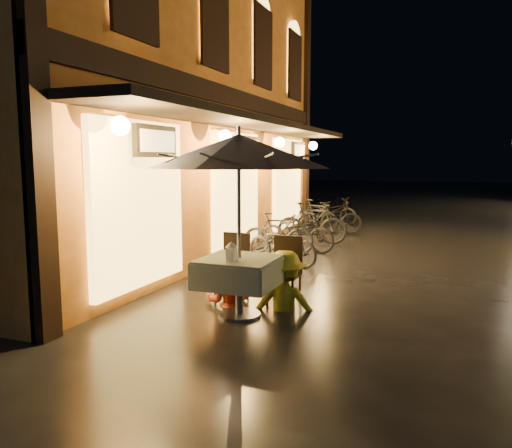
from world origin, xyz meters
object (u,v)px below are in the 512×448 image
at_px(person_orange, 229,253).
at_px(cafe_table, 239,272).
at_px(person_yellow, 285,252).
at_px(bicycle_0, 282,244).
at_px(patio_umbrella, 239,151).
at_px(table_lantern, 231,250).

bearing_deg(person_orange, cafe_table, 110.61).
bearing_deg(person_yellow, bicycle_0, -83.04).
height_order(person_orange, person_yellow, person_yellow).
bearing_deg(cafe_table, patio_umbrella, -153.43).
xyz_separation_m(patio_umbrella, table_lantern, (0.00, -0.24, -1.23)).
bearing_deg(patio_umbrella, person_orange, 126.14).
bearing_deg(person_orange, patio_umbrella, 110.61).
bearing_deg(person_orange, table_lantern, 100.72).
height_order(person_yellow, bicycle_0, person_yellow).
relative_size(patio_umbrella, table_lantern, 9.84).
relative_size(cafe_table, patio_umbrella, 0.40).
bearing_deg(table_lantern, cafe_table, 90.00).
xyz_separation_m(table_lantern, person_yellow, (0.45, 0.79, -0.13)).
relative_size(table_lantern, bicycle_0, 0.16).
height_order(cafe_table, person_yellow, person_yellow).
distance_m(cafe_table, table_lantern, 0.41).
bearing_deg(table_lantern, person_yellow, 60.43).
distance_m(cafe_table, patio_umbrella, 1.56).
bearing_deg(cafe_table, bicycle_0, 98.70).
xyz_separation_m(cafe_table, person_yellow, (0.45, 0.55, 0.20)).
height_order(table_lantern, person_yellow, person_yellow).
xyz_separation_m(person_orange, person_yellow, (0.81, 0.04, 0.05)).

